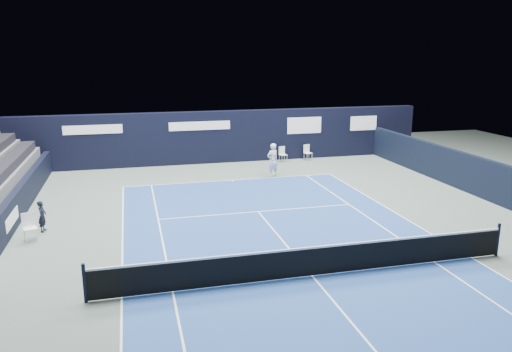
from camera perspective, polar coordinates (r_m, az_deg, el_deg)
The scene contains 12 objects.
ground at distance 16.93m, azimuth 4.04°, elevation -8.56°, with size 48.00×48.00×0.00m, color #4E5D54.
court_surface at distance 15.20m, azimuth 6.45°, elevation -11.30°, with size 10.97×23.77×0.01m, color navy.
enclosure_wall_right at distance 25.01m, azimuth 24.47°, elevation -0.21°, with size 0.30×22.00×1.80m, color black.
folding_chair_back_a at distance 30.48m, azimuth 3.01°, elevation 2.82°, with size 0.47×0.50×0.92m.
folding_chair_back_b at distance 31.05m, azimuth 5.89°, elevation 2.84°, with size 0.50×0.49×0.96m.
line_judge_chair at distance 19.35m, azimuth -24.50°, elevation -5.12°, with size 0.55×0.54×1.00m.
line_judge at distance 20.10m, azimuth -23.24°, elevation -4.25°, with size 0.43×0.28×1.17m, color black.
court_markings at distance 15.20m, azimuth 6.45°, elevation -11.28°, with size 11.03×23.83×0.00m.
tennis_net at distance 14.99m, azimuth 6.50°, elevation -9.55°, with size 12.90×0.10×1.10m.
back_sponsor_wall at distance 30.15m, azimuth -4.59°, elevation 4.48°, with size 26.00×0.63×3.10m.
side_barrier_left at distance 20.20m, azimuth -26.58°, elevation -4.48°, with size 0.33×22.00×1.20m.
tennis_player at distance 26.57m, azimuth 1.91°, elevation 1.82°, with size 0.77×0.94×1.81m.
Camera 1 is at (-5.01, -12.83, 6.45)m, focal length 35.00 mm.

